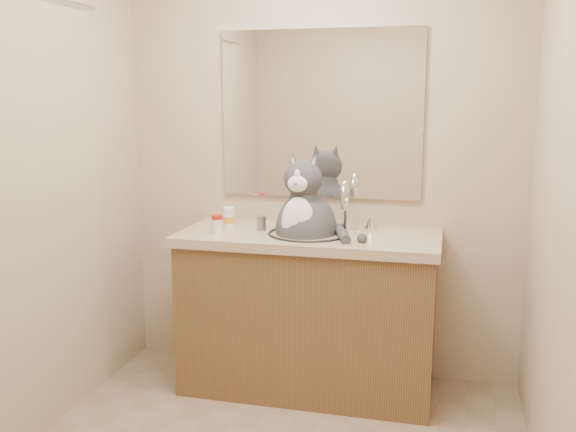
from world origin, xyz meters
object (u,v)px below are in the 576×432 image
Objects in this scene: cat at (306,225)px; pill_bottle_orange at (229,218)px; pill_bottle_redcap at (217,224)px; grey_canister at (262,223)px.

pill_bottle_orange is at bearing -177.78° from cat.
pill_bottle_redcap is 0.16m from pill_bottle_orange.
grey_canister is (0.20, 0.14, -0.01)m from pill_bottle_redcap.
cat is at bearing 14.48° from pill_bottle_redcap.
pill_bottle_orange reaches higher than pill_bottle_redcap.
cat is 6.55× the size of pill_bottle_redcap.
cat is 0.25m from grey_canister.
cat reaches higher than grey_canister.
grey_canister is (-0.24, 0.02, -0.01)m from cat.
pill_bottle_redcap is 1.28× the size of grey_canister.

